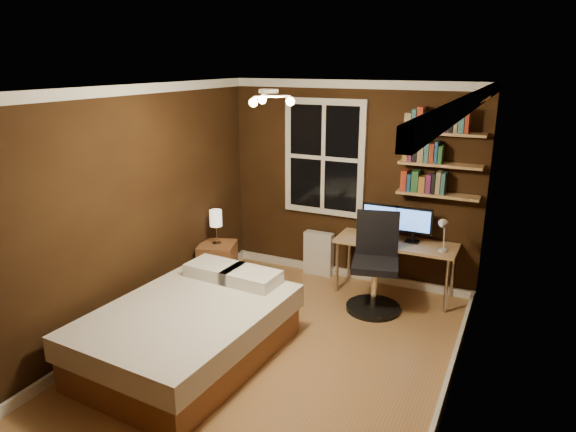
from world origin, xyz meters
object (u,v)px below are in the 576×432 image
at_px(radiator, 319,253).
at_px(monitor_left, 380,221).
at_px(bed, 190,331).
at_px(monitor_right, 413,225).
at_px(desk_lamp, 443,235).
at_px(nightstand, 218,264).
at_px(office_chair, 375,272).
at_px(bedside_lamp, 216,227).
at_px(desk, 396,247).

bearing_deg(radiator, monitor_left, -7.37).
bearing_deg(bed, monitor_right, 59.39).
bearing_deg(desk_lamp, nightstand, -169.14).
distance_m(bed, office_chair, 2.17).
bearing_deg(radiator, nightstand, -140.61).
distance_m(bed, radiator, 2.41).
xyz_separation_m(bedside_lamp, desk, (2.07, 0.66, -0.15)).
relative_size(desk, office_chair, 1.27).
relative_size(nightstand, desk, 0.38).
distance_m(bedside_lamp, desk_lamp, 2.68).
bearing_deg(desk_lamp, radiator, 168.06).
relative_size(bed, desk, 1.45).
bearing_deg(bedside_lamp, radiator, 39.39).
bearing_deg(desk, bed, -121.95).
bearing_deg(nightstand, monitor_right, -0.76).
bearing_deg(desk, radiator, 170.41).
bearing_deg(radiator, desk, -9.59).
relative_size(bedside_lamp, monitor_left, 1.00).
distance_m(bed, monitor_left, 2.63).
bearing_deg(monitor_left, bed, -116.85).
height_order(radiator, monitor_left, monitor_left).
xyz_separation_m(radiator, desk_lamp, (1.60, -0.34, 0.60)).
xyz_separation_m(radiator, monitor_left, (0.82, -0.11, 0.59)).
height_order(bed, monitor_right, monitor_right).
height_order(bedside_lamp, monitor_right, monitor_right).
relative_size(nightstand, monitor_right, 1.24).
distance_m(nightstand, monitor_right, 2.44).
bearing_deg(desk_lamp, monitor_right, 148.46).
xyz_separation_m(desk_lamp, office_chair, (-0.66, -0.30, -0.45)).
xyz_separation_m(monitor_right, desk_lamp, (0.38, -0.23, 0.01)).
xyz_separation_m(nightstand, monitor_left, (1.85, 0.74, 0.61)).
bearing_deg(bedside_lamp, nightstand, 0.00).
bearing_deg(monitor_left, desk, -17.45).
relative_size(nightstand, office_chair, 0.49).
bearing_deg(monitor_right, bed, -124.23).
bearing_deg(nightstand, radiator, 20.52).
distance_m(radiator, monitor_right, 1.36).
bearing_deg(desk, desk_lamp, -16.32).
relative_size(bed, bedside_lamp, 4.71).
distance_m(bedside_lamp, monitor_right, 2.37).
bearing_deg(radiator, desk_lamp, -11.94).
bearing_deg(office_chair, desk_lamp, 10.91).
bearing_deg(bed, desk_lamp, 50.36).
xyz_separation_m(desk, monitor_left, (-0.22, 0.07, 0.27)).
bearing_deg(bedside_lamp, monitor_left, 21.68).
xyz_separation_m(bed, bedside_lamp, (-0.69, 1.55, 0.47)).
distance_m(nightstand, monitor_left, 2.08).
height_order(bed, desk, desk).
bearing_deg(radiator, monitor_right, -4.99).
distance_m(bedside_lamp, desk, 2.18).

